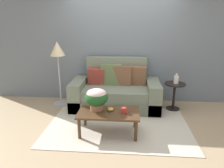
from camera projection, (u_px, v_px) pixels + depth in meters
The scene contains 11 objects.
ground_plane at pixel (118, 123), 3.98m from camera, with size 14.00×14.00×0.00m, color tan.
wall_back at pixel (122, 39), 4.81m from camera, with size 6.40×0.12×2.94m, color slate.
area_rug at pixel (118, 125), 3.89m from camera, with size 2.59×1.73×0.01m, color beige.
couch at pixel (116, 92), 4.68m from camera, with size 1.92×0.93×1.09m.
coffee_table at pixel (109, 115), 3.54m from camera, with size 1.04×0.57×0.40m.
side_table at pixel (174, 92), 4.50m from camera, with size 0.44×0.44×0.60m.
floor_lamp at pixel (58, 55), 4.56m from camera, with size 0.35×0.35×1.46m.
potted_plant at pixel (97, 97), 3.54m from camera, with size 0.40×0.40×0.38m.
coffee_mug at pixel (124, 110), 3.46m from camera, with size 0.13×0.08×0.10m.
snack_bowl at pixel (110, 109), 3.56m from camera, with size 0.11×0.11×0.06m.
table_vase at pixel (176, 80), 4.40m from camera, with size 0.11×0.11×0.21m.
Camera 1 is at (0.17, -3.59, 1.88)m, focal length 33.35 mm.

